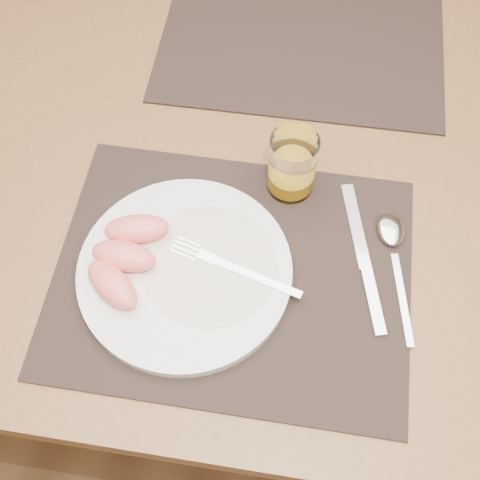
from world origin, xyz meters
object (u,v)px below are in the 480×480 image
juice_glass (292,167)px  table (273,175)px  spoon (392,238)px  plate (185,271)px  placemat_far (302,36)px  knife (366,269)px  fork (225,264)px  placemat_near (232,274)px

juice_glass → table: bearing=110.4°
spoon → juice_glass: size_ratio=1.99×
juice_glass → plate: bearing=-126.6°
plate → spoon: bearing=19.2°
placemat_far → plate: plate is taller
plate → knife: size_ratio=1.25×
plate → fork: fork is taller
plate → juice_glass: 0.20m
placemat_far → spoon: bearing=-66.9°
placemat_far → plate: bearing=-102.9°
placemat_near → placemat_far: size_ratio=1.00×
knife → placemat_far: bearing=106.7°
placemat_near → plate: (-0.06, -0.01, 0.01)m
fork → juice_glass: juice_glass is taller
table → placemat_near: size_ratio=3.11×
plate → knife: plate is taller
placemat_near → spoon: (0.20, 0.08, 0.01)m
table → spoon: bearing=-39.7°
placemat_far → fork: size_ratio=2.61×
plate → juice_glass: size_ratio=2.81×
fork → spoon: (0.21, 0.08, -0.01)m
plate → placemat_near: bearing=9.5°
plate → knife: bearing=10.3°
plate → placemat_far: bearing=77.1°
knife → plate: bearing=-169.7°
placemat_far → fork: bearing=-97.1°
table → placemat_far: 0.24m
plate → spoon: plate is taller
fork → table: bearing=79.8°
table → placemat_near: placemat_near is taller
placemat_near → knife: bearing=10.6°
spoon → juice_glass: juice_glass is taller
table → placemat_far: (0.02, 0.22, 0.09)m
knife → placemat_near: bearing=-169.4°
table → plate: size_ratio=5.19×
table → placemat_near: (-0.03, -0.22, 0.09)m
placemat_far → knife: bearing=-73.3°
juice_glass → placemat_far: bearing=92.4°
table → knife: 0.25m
knife → fork: bearing=-170.7°
placemat_far → juice_glass: size_ratio=4.68×
table → fork: (-0.04, -0.22, 0.11)m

